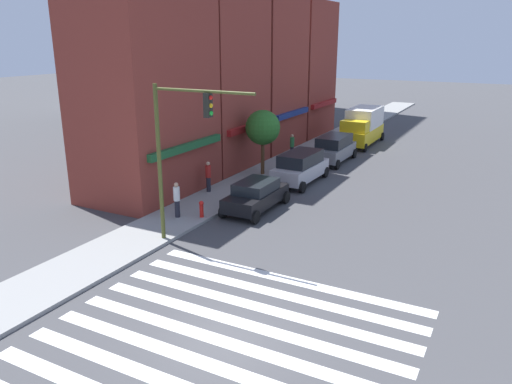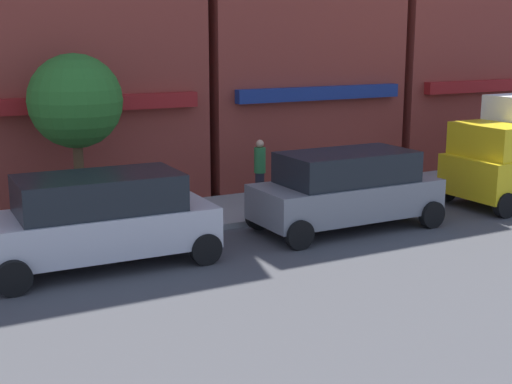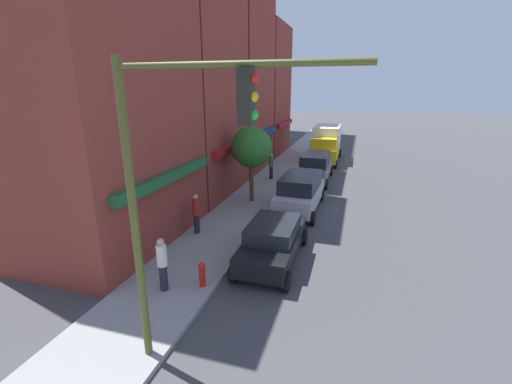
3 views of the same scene
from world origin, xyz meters
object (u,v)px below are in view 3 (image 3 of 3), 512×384
object	(u,v)px
box_truck_yellow	(326,143)
sedan_black	(273,241)
traffic_signal	(173,175)
suv_silver	(300,191)
street_tree	(251,148)
pedestrian_white_shirt	(162,263)
suv_grey	(315,167)
fire_hydrant	(202,273)
pedestrian_red_jacket	(196,213)
pedestrian_green_top	(271,166)

from	to	relation	value
box_truck_yellow	sedan_black	bearing A→B (deg)	179.29
traffic_signal	box_truck_yellow	world-z (taller)	traffic_signal
sedan_black	suv_silver	bearing A→B (deg)	-0.44
box_truck_yellow	street_tree	xyz separation A→B (m)	(-12.98, 2.80, 1.59)
pedestrian_white_shirt	suv_grey	bearing A→B (deg)	65.55
fire_hydrant	pedestrian_red_jacket	bearing A→B (deg)	28.43
box_truck_yellow	suv_silver	bearing A→B (deg)	179.29
sedan_black	suv_silver	size ratio (longest dim) A/B	0.93
suv_grey	street_tree	world-z (taller)	street_tree
traffic_signal	pedestrian_green_top	world-z (taller)	traffic_signal
pedestrian_red_jacket	fire_hydrant	bearing A→B (deg)	-12.51
pedestrian_red_jacket	fire_hydrant	world-z (taller)	pedestrian_red_jacket
suv_grey	box_truck_yellow	bearing A→B (deg)	-0.11
suv_grey	street_tree	size ratio (longest dim) A/B	1.13
traffic_signal	fire_hydrant	bearing A→B (deg)	18.54
suv_silver	suv_grey	bearing A→B (deg)	1.63
pedestrian_green_top	pedestrian_white_shirt	bearing A→B (deg)	-30.99
traffic_signal	pedestrian_green_top	bearing A→B (deg)	7.64
suv_silver	pedestrian_white_shirt	xyz separation A→B (m)	(-8.99, 2.78, 0.04)
fire_hydrant	pedestrian_green_top	bearing A→B (deg)	5.15
suv_grey	pedestrian_red_jacket	world-z (taller)	suv_grey
sedan_black	pedestrian_green_top	world-z (taller)	pedestrian_green_top
pedestrian_white_shirt	street_tree	distance (m)	9.55
traffic_signal	sedan_black	xyz separation A→B (m)	(5.58, -0.69, -3.82)
sedan_black	box_truck_yellow	size ratio (longest dim) A/B	0.71
traffic_signal	fire_hydrant	distance (m)	5.15
pedestrian_red_jacket	sedan_black	bearing A→B (deg)	30.61
traffic_signal	pedestrian_red_jacket	bearing A→B (deg)	24.24
traffic_signal	pedestrian_red_jacket	distance (m)	8.30
traffic_signal	street_tree	xyz separation A→B (m)	(11.80, 2.11, -1.48)
street_tree	pedestrian_white_shirt	bearing A→B (deg)	-179.85
pedestrian_red_jacket	street_tree	world-z (taller)	street_tree
pedestrian_red_jacket	street_tree	size ratio (longest dim) A/B	0.42
box_truck_yellow	pedestrian_green_top	size ratio (longest dim) A/B	3.52
suv_grey	sedan_black	bearing A→B (deg)	179.89
traffic_signal	suv_grey	distance (m)	18.06
traffic_signal	pedestrian_green_top	size ratio (longest dim) A/B	3.89
sedan_black	pedestrian_red_jacket	world-z (taller)	pedestrian_red_jacket
suv_grey	pedestrian_green_top	xyz separation A→B (m)	(-0.83, 2.94, 0.04)
suv_grey	box_truck_yellow	xyz separation A→B (m)	(7.11, -0.00, 0.56)
pedestrian_green_top	fire_hydrant	world-z (taller)	pedestrian_green_top
sedan_black	box_truck_yellow	world-z (taller)	box_truck_yellow
box_truck_yellow	pedestrian_white_shirt	bearing A→B (deg)	172.19
traffic_signal	sedan_black	size ratio (longest dim) A/B	1.56
traffic_signal	pedestrian_white_shirt	distance (m)	4.84
sedan_black	pedestrian_white_shirt	xyz separation A→B (m)	(-3.08, 2.78, 0.23)
pedestrian_green_top	suv_silver	bearing A→B (deg)	-2.86
suv_grey	pedestrian_white_shirt	world-z (taller)	suv_grey
traffic_signal	fire_hydrant	xyz separation A→B (m)	(3.03, 1.01, -4.05)
pedestrian_red_jacket	street_tree	bearing A→B (deg)	128.13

